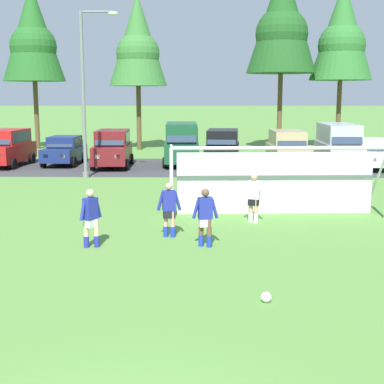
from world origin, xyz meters
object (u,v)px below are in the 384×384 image
Objects in this scene: player_midfield_center at (254,198)px; parked_car_slot_center_right at (223,148)px; parked_car_slot_center_left at (113,148)px; street_lamp at (86,93)px; player_trailing_back at (169,210)px; parked_car_slot_right at (287,149)px; parked_car_slot_end at (372,154)px; parked_car_slot_far_left at (7,147)px; soccer_goal at (276,179)px; parked_car_slot_far_right at (339,144)px; soccer_ball at (266,297)px; parked_car_slot_center at (182,143)px; player_defender_far at (91,218)px; player_winger_right at (205,218)px; parked_car_slot_left at (64,150)px.

parked_car_slot_center_right is at bearing 92.17° from player_midfield_center.
street_lamp reaches higher than parked_car_slot_center_left.
player_trailing_back is 17.09m from parked_car_slot_right.
parked_car_slot_end reaches higher than player_midfield_center.
player_midfield_center is 0.35× the size of parked_car_slot_right.
parked_car_slot_end is at bearing -1.91° from parked_car_slot_far_left.
soccer_goal is 14.31m from parked_car_slot_far_right.
street_lamp is (-7.55, 9.99, 3.46)m from player_midfield_center.
parked_car_slot_center is (-2.64, 22.51, 1.23)m from soccer_ball.
parked_car_slot_right reaches higher than player_defender_far.
player_defender_far is 1.00× the size of player_winger_right.
parked_car_slot_left is at bearing 161.21° from parked_car_slot_center_left.
street_lamp is (-4.55, -5.30, 2.94)m from parked_car_slot_center.
parked_car_slot_far_left reaches higher than player_trailing_back.
player_trailing_back is 0.35× the size of parked_car_slot_center_left.
parked_car_slot_left is at bearing 128.09° from soccer_goal.
parked_car_slot_far_left is at bearing 136.95° from soccer_goal.
player_midfield_center is 0.39× the size of parked_car_slot_left.
player_trailing_back is at bearing -138.08° from soccer_goal.
player_winger_right reaches higher than soccer_ball.
soccer_goal reaches higher than soccer_ball.
parked_car_slot_far_left is 19.53m from parked_car_slot_far_right.
parked_car_slot_center is 1.15× the size of parked_car_slot_end.
street_lamp reaches higher than parked_car_slot_far_right.
parked_car_slot_center_right is (12.76, 0.21, 0.00)m from parked_car_slot_far_left.
soccer_ball is 24.50m from parked_car_slot_left.
parked_car_slot_end is (4.81, -0.31, -0.24)m from parked_car_slot_right.
street_lamp reaches higher than soccer_ball.
player_trailing_back is (-2.32, 5.25, 0.71)m from soccer_ball.
soccer_ball is at bearing -111.65° from parked_car_slot_end.
player_winger_right is at bearing 2.43° from player_defender_far.
parked_car_slot_center is 0.59× the size of street_lamp.
soccer_ball is 0.05× the size of parked_car_slot_far_left.
parked_car_slot_center_right is 9.01m from street_lamp.
street_lamp is at bearing -97.43° from parked_car_slot_center_left.
player_defender_far is 0.34× the size of parked_car_slot_far_right.
parked_car_slot_far_right reaches higher than parked_car_slot_center_left.
parked_car_slot_center_left is at bearing 82.57° from street_lamp.
parked_car_slot_center_right is (4.20, 17.86, 0.29)m from player_defender_far.
parked_car_slot_center is 1.05× the size of parked_car_slot_right.
soccer_goal reaches higher than parked_car_slot_left.
parked_car_slot_far_left is 21.31m from parked_car_slot_end.
player_winger_right is at bearing -105.59° from parked_car_slot_right.
parked_car_slot_far_right is (13.20, 0.32, 0.23)m from parked_car_slot_center_left.
player_defender_far is (-5.64, -4.38, -0.47)m from soccer_goal.
parked_car_slot_left reaches higher than player_trailing_back.
player_defender_far is 0.35× the size of parked_car_slot_far_left.
player_winger_right is at bearing -85.63° from parked_car_slot_center.
parked_car_slot_right is 1.10× the size of parked_car_slot_end.
parked_car_slot_right reaches higher than player_midfield_center.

